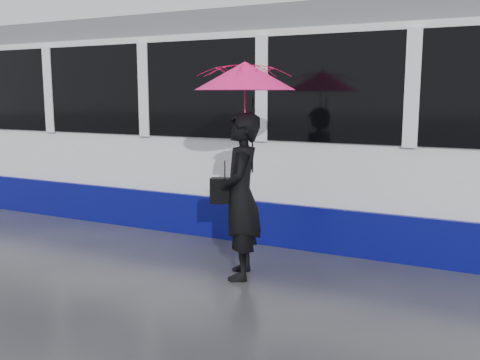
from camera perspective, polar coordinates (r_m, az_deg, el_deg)
The scene contains 6 objects.
ground at distance 6.76m, azimuth -3.73°, elevation -9.25°, with size 90.00×90.00×0.00m, color #27272B.
rails at distance 8.92m, azimuth 4.46°, elevation -4.65°, with size 34.00×1.51×0.02m.
tram at distance 8.06m, azimuth 22.64°, elevation 4.93°, with size 26.00×2.56×3.35m.
woman at distance 6.17m, azimuth 0.10°, elevation -1.75°, with size 0.70×0.46×1.93m, color black.
umbrella at distance 6.04m, azimuth 0.53°, elevation 8.97°, with size 1.49×1.49×1.30m.
handbag at distance 6.28m, azimuth -1.62°, elevation -1.13°, with size 0.38×0.27×0.48m.
Camera 1 is at (3.27, -5.52, 2.13)m, focal length 40.00 mm.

